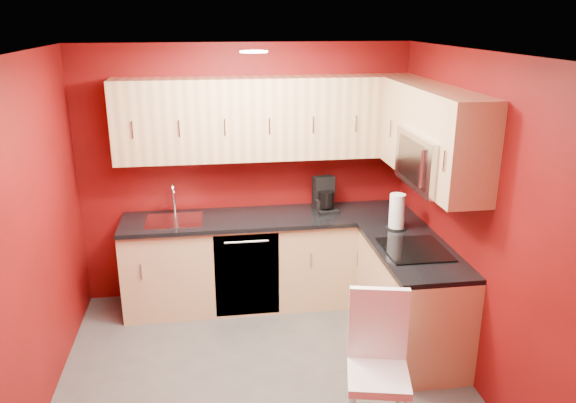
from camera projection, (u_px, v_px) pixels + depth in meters
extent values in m
plane|color=#514E4C|center=(263.00, 373.00, 4.51)|extent=(3.20, 3.20, 0.00)
plane|color=white|center=(258.00, 52.00, 3.71)|extent=(3.20, 3.20, 0.00)
plane|color=maroon|center=(246.00, 174.00, 5.52)|extent=(3.20, 0.00, 3.20)
plane|color=maroon|center=(291.00, 339.00, 2.70)|extent=(3.20, 0.00, 3.20)
plane|color=maroon|center=(31.00, 240.00, 3.89)|extent=(0.00, 3.00, 3.00)
plane|color=maroon|center=(467.00, 217.00, 4.33)|extent=(0.00, 3.00, 3.00)
cube|color=tan|center=(270.00, 261.00, 5.52)|extent=(2.80, 0.60, 0.87)
cube|color=tan|center=(411.00, 299.00, 4.78)|extent=(0.60, 1.30, 0.87)
cube|color=black|center=(270.00, 218.00, 5.36)|extent=(2.80, 0.63, 0.04)
cube|color=black|center=(414.00, 251.00, 4.62)|extent=(0.63, 1.27, 0.04)
cube|color=tan|center=(267.00, 118.00, 5.20)|extent=(2.80, 0.35, 0.75)
cube|color=tan|center=(411.00, 124.00, 4.93)|extent=(0.35, 0.57, 0.75)
cube|color=tan|center=(470.00, 154.00, 3.85)|extent=(0.35, 0.22, 0.75)
cube|color=tan|center=(444.00, 112.00, 4.24)|extent=(0.35, 0.76, 0.33)
cube|color=silver|center=(436.00, 160.00, 4.36)|extent=(0.40, 0.76, 0.42)
cube|color=black|center=(413.00, 161.00, 4.33)|extent=(0.02, 0.62, 0.33)
cylinder|color=silver|center=(421.00, 169.00, 4.12)|extent=(0.02, 0.02, 0.29)
cube|color=black|center=(415.00, 249.00, 4.58)|extent=(0.50, 0.55, 0.01)
cube|color=silver|center=(174.00, 221.00, 5.23)|extent=(0.52, 0.42, 0.02)
cylinder|color=silver|center=(174.00, 201.00, 5.38)|extent=(0.02, 0.02, 0.26)
torus|color=silver|center=(173.00, 190.00, 5.27)|extent=(0.02, 0.16, 0.16)
cylinder|color=silver|center=(173.00, 198.00, 5.22)|extent=(0.02, 0.02, 0.12)
cube|color=black|center=(247.00, 275.00, 5.22)|extent=(0.60, 0.02, 0.82)
cylinder|color=white|center=(254.00, 52.00, 4.00)|extent=(0.20, 0.20, 0.01)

